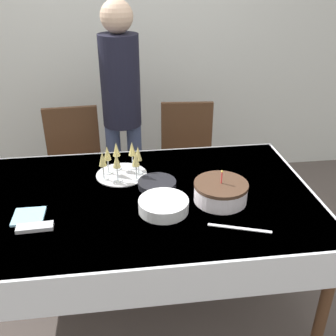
{
  "coord_description": "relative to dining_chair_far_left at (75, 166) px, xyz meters",
  "views": [
    {
      "loc": [
        -0.08,
        -1.81,
        1.87
      ],
      "look_at": [
        0.17,
        0.07,
        0.88
      ],
      "focal_mm": 42.0,
      "sensor_mm": 36.0,
      "label": 1
    }
  ],
  "objects": [
    {
      "name": "person_standing",
      "position": [
        0.37,
        0.05,
        0.5
      ],
      "size": [
        0.28,
        0.28,
        1.68
      ],
      "color": "#3F4C72",
      "rests_on": "ground_plane"
    },
    {
      "name": "ground_plane",
      "position": [
        0.43,
        -0.9,
        -0.51
      ],
      "size": [
        12.0,
        12.0,
        0.0
      ],
      "primitive_type": "plane",
      "color": "#564C47"
    },
    {
      "name": "cake_knife",
      "position": [
        0.88,
        -1.26,
        0.25
      ],
      "size": [
        0.29,
        0.12,
        0.0
      ],
      "color": "silver",
      "rests_on": "dining_table"
    },
    {
      "name": "birthday_cake",
      "position": [
        0.85,
        -1.0,
        0.3
      ],
      "size": [
        0.28,
        0.28,
        0.18
      ],
      "color": "white",
      "rests_on": "dining_table"
    },
    {
      "name": "plate_stack_main",
      "position": [
        0.55,
        -1.06,
        0.28
      ],
      "size": [
        0.25,
        0.25,
        0.06
      ],
      "color": "white",
      "rests_on": "dining_table"
    },
    {
      "name": "dining_table",
      "position": [
        0.43,
        -0.9,
        0.15
      ],
      "size": [
        1.91,
        1.16,
        0.76
      ],
      "color": "white",
      "rests_on": "ground_plane"
    },
    {
      "name": "dining_chair_far_left",
      "position": [
        0.0,
        0.0,
        0.0
      ],
      "size": [
        0.45,
        0.45,
        0.94
      ],
      "color": "#51331E",
      "rests_on": "ground_plane"
    },
    {
      "name": "napkin_pile",
      "position": [
        -0.12,
        -1.03,
        0.25
      ],
      "size": [
        0.15,
        0.15,
        0.01
      ],
      "color": "#8CC6E0",
      "rests_on": "dining_table"
    },
    {
      "name": "dining_chair_far_right",
      "position": [
        0.86,
        -0.0,
        0.0
      ],
      "size": [
        0.45,
        0.45,
        0.94
      ],
      "color": "#51331E",
      "rests_on": "ground_plane"
    },
    {
      "name": "champagne_tray",
      "position": [
        0.35,
        -0.65,
        0.34
      ],
      "size": [
        0.3,
        0.3,
        0.18
      ],
      "color": "silver",
      "rests_on": "dining_table"
    },
    {
      "name": "wall_back",
      "position": [
        0.43,
        0.83,
        0.84
      ],
      "size": [
        8.0,
        0.05,
        2.7
      ],
      "color": "silver",
      "rests_on": "ground_plane"
    },
    {
      "name": "plate_stack_dessert",
      "position": [
        0.54,
        -0.81,
        0.27
      ],
      "size": [
        0.21,
        0.21,
        0.03
      ],
      "color": "black",
      "rests_on": "dining_table"
    },
    {
      "name": "fork_pile",
      "position": [
        -0.07,
        -1.13,
        0.26
      ],
      "size": [
        0.17,
        0.07,
        0.02
      ],
      "color": "silver",
      "rests_on": "dining_table"
    }
  ]
}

